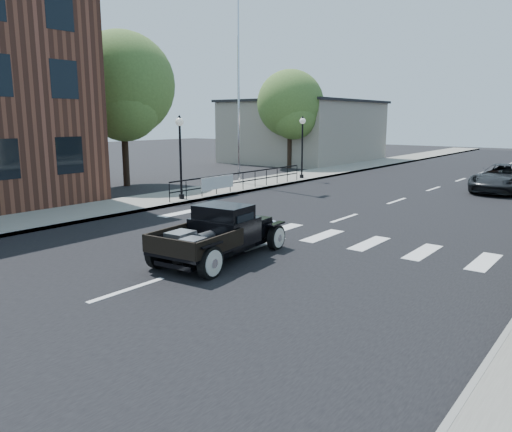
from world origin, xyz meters
The scene contains 14 objects.
ground centered at (0.00, 0.00, 0.00)m, with size 120.00×120.00×0.00m, color black.
road centered at (0.00, 15.00, 0.01)m, with size 14.00×80.00×0.02m, color black.
road_markings centered at (0.00, 10.00, 0.00)m, with size 12.00×60.00×0.06m, color silver, non-canonical shape.
sidewalk_left centered at (-8.50, 15.00, 0.07)m, with size 3.00×80.00×0.15m, color gray.
low_building_left centered at (-15.00, 28.00, 2.50)m, with size 10.00×12.00×5.00m, color #A8A08D.
railing centered at (-7.30, 10.00, 0.65)m, with size 0.08×10.00×1.00m, color black, non-canonical shape.
banner centered at (-7.22, 8.00, 0.45)m, with size 0.04×2.20×0.60m, color silver, non-canonical shape.
lamp_post_b centered at (-7.60, 6.00, 1.99)m, with size 0.36×0.36×3.69m, color black, non-canonical shape.
lamp_post_c centered at (-7.60, 16.00, 1.99)m, with size 0.36×0.36×3.69m, color black, non-canonical shape.
flagpole centered at (-9.20, 12.00, 5.60)m, with size 0.12×0.12×10.89m, color silver.
big_tree_near centered at (-14.00, 8.00, 4.14)m, with size 5.64×5.64×8.29m, color #48692D, non-canonical shape.
big_tree_far centered at (-12.50, 22.00, 3.62)m, with size 4.93×4.93×7.24m, color #48692D, non-canonical shape.
hotrod_pickup centered at (-0.06, 0.08, 0.73)m, with size 1.98×4.23×1.47m, color black, non-canonical shape.
second_car centered at (3.18, 18.01, 0.70)m, with size 2.33×5.05×1.40m, color black.
Camera 1 is at (8.49, -9.46, 3.67)m, focal length 35.00 mm.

